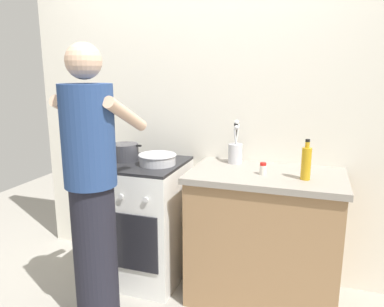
{
  "coord_description": "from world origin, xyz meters",
  "views": [
    {
      "loc": [
        0.82,
        -2.18,
        1.55
      ],
      "look_at": [
        0.05,
        0.12,
        1.0
      ],
      "focal_mm": 34.28,
      "sensor_mm": 36.0,
      "label": 1
    }
  ],
  "objects_px": {
    "mixing_bowl": "(157,159)",
    "person": "(92,191)",
    "utensil_crock": "(235,151)",
    "stove_range": "(143,220)",
    "spice_bottle": "(263,169)",
    "oil_bottle": "(306,163)",
    "pot": "(125,152)"
  },
  "relations": [
    {
      "from": "mixing_bowl",
      "to": "person",
      "type": "xyz_separation_m",
      "value": [
        -0.17,
        -0.56,
        -0.08
      ]
    },
    {
      "from": "person",
      "to": "mixing_bowl",
      "type": "bearing_deg",
      "value": 73.26
    },
    {
      "from": "utensil_crock",
      "to": "person",
      "type": "xyz_separation_m",
      "value": [
        -0.68,
        -0.78,
        -0.13
      ]
    },
    {
      "from": "stove_range",
      "to": "spice_bottle",
      "type": "height_order",
      "value": "spice_bottle"
    },
    {
      "from": "oil_bottle",
      "to": "person",
      "type": "bearing_deg",
      "value": -156.41
    },
    {
      "from": "utensil_crock",
      "to": "oil_bottle",
      "type": "bearing_deg",
      "value": -28.5
    },
    {
      "from": "oil_bottle",
      "to": "person",
      "type": "height_order",
      "value": "person"
    },
    {
      "from": "person",
      "to": "stove_range",
      "type": "bearing_deg",
      "value": 87.16
    },
    {
      "from": "spice_bottle",
      "to": "person",
      "type": "xyz_separation_m",
      "value": [
        -0.91,
        -0.54,
        -0.08
      ]
    },
    {
      "from": "person",
      "to": "spice_bottle",
      "type": "bearing_deg",
      "value": 30.59
    },
    {
      "from": "pot",
      "to": "oil_bottle",
      "type": "height_order",
      "value": "oil_bottle"
    },
    {
      "from": "utensil_crock",
      "to": "spice_bottle",
      "type": "relative_size",
      "value": 3.96
    },
    {
      "from": "stove_range",
      "to": "pot",
      "type": "relative_size",
      "value": 3.34
    },
    {
      "from": "stove_range",
      "to": "oil_bottle",
      "type": "distance_m",
      "value": 1.27
    },
    {
      "from": "oil_bottle",
      "to": "spice_bottle",
      "type": "bearing_deg",
      "value": 174.06
    },
    {
      "from": "pot",
      "to": "utensil_crock",
      "type": "xyz_separation_m",
      "value": [
        0.79,
        0.18,
        0.03
      ]
    },
    {
      "from": "spice_bottle",
      "to": "oil_bottle",
      "type": "bearing_deg",
      "value": -5.94
    },
    {
      "from": "person",
      "to": "utensil_crock",
      "type": "bearing_deg",
      "value": 48.86
    },
    {
      "from": "spice_bottle",
      "to": "oil_bottle",
      "type": "relative_size",
      "value": 0.31
    },
    {
      "from": "stove_range",
      "to": "mixing_bowl",
      "type": "relative_size",
      "value": 3.31
    },
    {
      "from": "stove_range",
      "to": "spice_bottle",
      "type": "distance_m",
      "value": 1.01
    },
    {
      "from": "person",
      "to": "pot",
      "type": "bearing_deg",
      "value": 100.47
    },
    {
      "from": "mixing_bowl",
      "to": "stove_range",
      "type": "bearing_deg",
      "value": 171.12
    },
    {
      "from": "spice_bottle",
      "to": "person",
      "type": "distance_m",
      "value": 1.06
    },
    {
      "from": "utensil_crock",
      "to": "person",
      "type": "relative_size",
      "value": 0.18
    },
    {
      "from": "mixing_bowl",
      "to": "person",
      "type": "distance_m",
      "value": 0.59
    },
    {
      "from": "pot",
      "to": "mixing_bowl",
      "type": "height_order",
      "value": "pot"
    },
    {
      "from": "mixing_bowl",
      "to": "utensil_crock",
      "type": "distance_m",
      "value": 0.56
    },
    {
      "from": "spice_bottle",
      "to": "pot",
      "type": "bearing_deg",
      "value": 176.55
    },
    {
      "from": "utensil_crock",
      "to": "person",
      "type": "bearing_deg",
      "value": -131.14
    },
    {
      "from": "mixing_bowl",
      "to": "spice_bottle",
      "type": "distance_m",
      "value": 0.74
    },
    {
      "from": "person",
      "to": "oil_bottle",
      "type": "bearing_deg",
      "value": 23.59
    }
  ]
}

